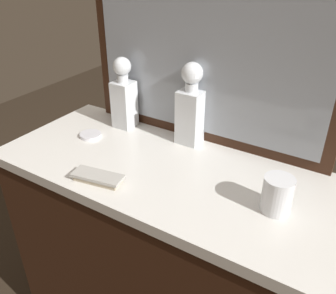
{
  "coord_description": "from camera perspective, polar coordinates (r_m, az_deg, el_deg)",
  "views": [
    {
      "loc": [
        0.53,
        -0.85,
        1.56
      ],
      "look_at": [
        0.0,
        0.0,
        0.98
      ],
      "focal_mm": 38.43,
      "sensor_mm": 36.0,
      "label": 1
    }
  ],
  "objects": [
    {
      "name": "silver_brush_far_right",
      "position": [
        1.15,
        -11.07,
        -4.78
      ],
      "size": [
        0.17,
        0.09,
        0.02
      ],
      "color": "#B7A88C",
      "rests_on": "dresser"
    },
    {
      "name": "dresser_mirror",
      "position": [
        1.24,
        6.23,
        17.3
      ],
      "size": [
        0.94,
        0.03,
        0.78
      ],
      "color": "#381E11",
      "rests_on": "dresser"
    },
    {
      "name": "porcelain_dish",
      "position": [
        1.42,
        -12.2,
        1.88
      ],
      "size": [
        0.08,
        0.08,
        0.01
      ],
      "color": "silver",
      "rests_on": "dresser"
    },
    {
      "name": "crystal_decanter_rear",
      "position": [
        1.44,
        -6.99,
        7.44
      ],
      "size": [
        0.08,
        0.08,
        0.28
      ],
      "color": "white",
      "rests_on": "dresser"
    },
    {
      "name": "dresser",
      "position": [
        1.49,
        0.0,
        -18.0
      ],
      "size": [
        1.2,
        0.52,
        0.9
      ],
      "color": "#381E11",
      "rests_on": "ground_plane"
    },
    {
      "name": "crystal_decanter_center",
      "position": [
        1.3,
        3.63,
        5.65
      ],
      "size": [
        0.09,
        0.09,
        0.3
      ],
      "color": "white",
      "rests_on": "dresser"
    },
    {
      "name": "crystal_tumbler_right",
      "position": [
        1.04,
        16.9,
        -7.41
      ],
      "size": [
        0.08,
        0.08,
        0.11
      ],
      "color": "white",
      "rests_on": "dresser"
    }
  ]
}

